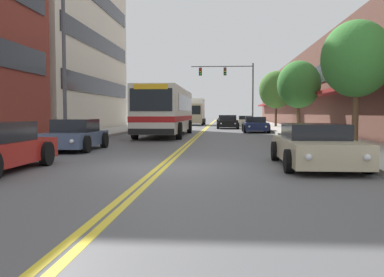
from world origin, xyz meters
TOP-DOWN VIEW (x-y plane):
  - ground_plane at (0.00, 37.00)m, footprint 240.00×240.00m
  - sidewalk_left at (-7.22, 37.00)m, footprint 3.43×106.00m
  - sidewalk_right at (7.22, 37.00)m, footprint 3.43×106.00m
  - centre_line at (0.00, 37.00)m, footprint 0.34×106.00m
  - office_tower_left at (-15.17, 25.70)m, footprint 12.08×20.43m
  - storefront_row_right at (13.16, 37.00)m, footprint 9.10×68.00m
  - city_bus at (-2.13, 17.09)m, footprint 2.91×12.49m
  - car_charcoal_parked_left_near at (-4.32, 32.82)m, footprint 2.15×4.49m
  - car_slate_blue_parked_left_mid at (-4.37, 5.29)m, footprint 2.01×4.14m
  - car_beige_parked_right_foreground at (4.35, 0.53)m, footprint 2.15×4.82m
  - car_navy_parked_right_mid at (4.29, 22.55)m, footprint 2.03×4.51m
  - car_champagne_parked_right_far at (4.31, 39.37)m, footprint 1.97×4.71m
  - car_dark_grey_moving_lead at (1.92, 45.39)m, footprint 2.06×4.69m
  - car_black_moving_second at (2.18, 30.79)m, footprint 2.15×4.23m
  - box_truck at (-2.05, 43.53)m, footprint 2.77×6.78m
  - traffic_signal_mast at (2.80, 39.21)m, footprint 7.40×0.38m
  - street_lamp_left_near at (-5.00, 6.70)m, footprint 2.42×0.28m
  - street_tree_right_near at (7.04, 5.86)m, footprint 2.80×2.80m
  - street_tree_right_mid at (7.09, 19.20)m, footprint 3.06×3.06m
  - street_tree_right_far at (7.17, 33.06)m, footprint 3.52×3.52m
  - fire_hydrant at (5.95, 12.95)m, footprint 0.29×0.21m

SIDE VIEW (x-z plane):
  - ground_plane at x=0.00m, z-range 0.00..0.00m
  - centre_line at x=0.00m, z-range 0.00..0.01m
  - sidewalk_left at x=-7.22m, z-range 0.00..0.16m
  - sidewalk_right at x=7.22m, z-range 0.00..0.16m
  - fire_hydrant at x=5.95m, z-range 0.16..0.94m
  - car_champagne_parked_right_far at x=4.31m, z-range -0.04..1.18m
  - car_beige_parked_right_foreground at x=4.35m, z-range -0.03..1.18m
  - car_navy_parked_right_mid at x=4.29m, z-range -0.03..1.20m
  - car_slate_blue_parked_left_mid at x=-4.37m, z-range -0.05..1.22m
  - car_dark_grey_moving_lead at x=1.92m, z-range -0.03..1.25m
  - car_black_moving_second at x=2.18m, z-range -0.05..1.28m
  - car_charcoal_parked_left_near at x=-4.32m, z-range -0.05..1.33m
  - box_truck at x=-2.05m, z-range 0.02..3.42m
  - city_bus at x=-2.13m, z-range 0.21..3.34m
  - street_tree_right_mid at x=7.09m, z-range 1.02..6.10m
  - storefront_row_right at x=13.16m, z-range 0.00..7.30m
  - street_tree_right_near at x=7.04m, z-range 1.15..6.22m
  - street_tree_right_far at x=7.17m, z-range 1.08..6.80m
  - traffic_signal_mast at x=2.80m, z-range 1.60..9.00m
  - street_lamp_left_near at x=-5.00m, z-range 0.79..9.82m
  - office_tower_left at x=-15.17m, z-range 0.00..23.15m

